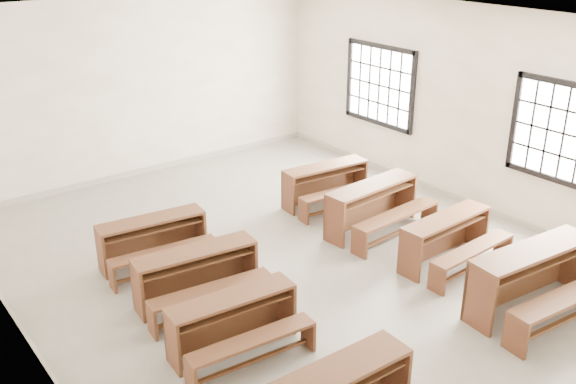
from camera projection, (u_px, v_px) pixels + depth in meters
room at (294, 107)px, 8.12m from camera, size 8.50×8.50×3.20m
desk_set_1 at (234, 320)px, 6.87m from camera, size 1.49×0.86×0.64m
desk_set_2 at (198, 272)px, 7.75m from camera, size 1.60×0.96×0.68m
desk_set_3 at (154, 238)px, 8.64m from camera, size 1.52×0.91×0.65m
desk_set_4 at (535, 275)px, 7.56m from camera, size 1.84×1.08×0.79m
desk_set_5 at (448, 237)px, 8.65m from camera, size 1.51×0.83×0.67m
desk_set_6 at (374, 204)px, 9.58m from camera, size 1.67×0.95×0.73m
desk_set_7 at (327, 182)px, 10.48m from camera, size 1.54×0.90×0.66m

